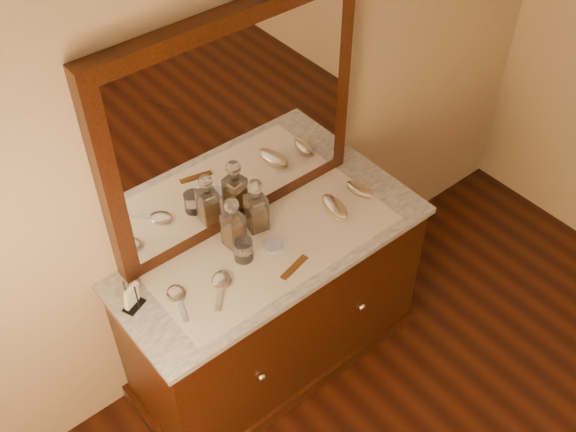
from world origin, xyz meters
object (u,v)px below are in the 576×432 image
Objects in this scene: dresser_cabinet at (275,307)px; napkin_rack at (132,297)px; mirror_frame at (234,125)px; decanter_right at (256,210)px; hand_mirror_inner at (221,283)px; decanter_left at (233,227)px; brush_near at (335,208)px; comb at (294,267)px; hand_mirror_outer at (177,297)px; brush_far at (360,190)px; pin_dish at (273,246)px.

dresser_cabinet is 10.21× the size of napkin_rack.
mirror_frame is at bearing 90.00° from dresser_cabinet.
decanter_right reaches higher than hand_mirror_inner.
hand_mirror_inner is at bearing -139.05° from decanter_left.
decanter_right is (0.65, 0.04, 0.05)m from napkin_rack.
decanter_left is 0.14m from decanter_right.
napkin_rack is at bearing 173.71° from brush_near.
decanter_right reaches higher than napkin_rack.
dresser_cabinet is 0.57m from decanter_left.
comb is 0.39m from brush_near.
comb is at bearing -22.22° from napkin_rack.
hand_mirror_outer is (-0.47, 0.18, 0.00)m from comb.
hand_mirror_outer is at bearing 178.65° from dresser_cabinet.
hand_mirror_inner is at bearing -136.69° from mirror_frame.
comb is at bearing -96.42° from dresser_cabinet.
brush_far is (0.51, -0.13, -0.09)m from decanter_right.
decanter_right reaches higher than decanter_left.
hand_mirror_inner is (-0.29, 0.12, 0.00)m from comb.
decanter_left is 0.38m from hand_mirror_outer.
brush_near is at bearing -2.10° from hand_mirror_outer.
hand_mirror_outer is at bearing 179.33° from brush_far.
decanter_left reaches higher than brush_far.
hand_mirror_inner is at bearing -171.78° from dresser_cabinet.
brush_far is at bearing 6.12° from brush_near.
comb is 1.02× the size of brush_far.
hand_mirror_outer is (0.15, -0.08, -0.04)m from napkin_rack.
napkin_rack is 0.74× the size of brush_near.
mirror_frame is at bearing 87.26° from pin_dish.
pin_dish is 0.64m from napkin_rack.
napkin_rack is 0.67× the size of hand_mirror_outer.
decanter_left is at bearing 133.09° from pin_dish.
hand_mirror_outer is (-1.00, 0.01, -0.01)m from brush_far.
dresser_cabinet is at bearing 8.22° from hand_mirror_inner.
dresser_cabinet is 0.66m from hand_mirror_outer.
brush_near is 0.17m from brush_far.
mirror_frame is 0.64m from comb.
hand_mirror_outer is (-0.47, 0.02, 0.00)m from pin_dish.
mirror_frame reaches higher than napkin_rack.
napkin_rack is 0.89× the size of brush_far.
hand_mirror_inner is (-0.29, -0.03, 0.00)m from pin_dish.
decanter_right is (0.01, -0.12, -0.39)m from mirror_frame.
dresser_cabinet is 0.58m from brush_near.
mirror_frame reaches higher than decanter_right.
decanter_left is 0.94× the size of decanter_right.
decanter_right is (0.02, 0.14, 0.10)m from pin_dish.
brush_near reaches higher than hand_mirror_outer.
comb is (-0.02, -0.16, 0.45)m from dresser_cabinet.
brush_far reaches higher than comb.
comb is 1.15× the size of napkin_rack.
pin_dish is 0.46× the size of brush_near.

